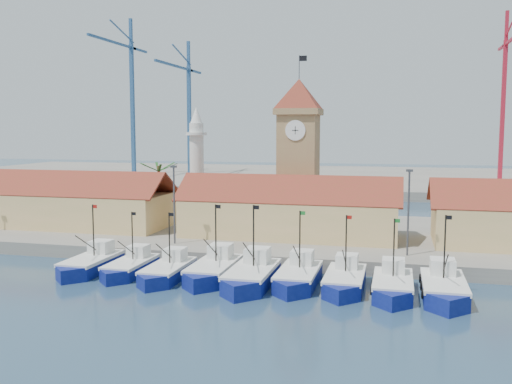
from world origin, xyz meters
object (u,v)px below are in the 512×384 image
(boat_0, at_px, (90,265))
(boat_4, at_px, (251,278))
(clock_tower, at_px, (299,150))
(minaret, at_px, (197,164))

(boat_0, xyz_separation_m, boat_4, (17.39, -1.08, 0.07))
(clock_tower, bearing_deg, boat_4, -90.59)
(boat_0, xyz_separation_m, minaret, (2.64, 25.12, 8.97))
(boat_4, xyz_separation_m, clock_tower, (0.25, 24.20, 11.14))
(clock_tower, bearing_deg, minaret, 172.39)
(boat_4, bearing_deg, minaret, 119.38)
(minaret, bearing_deg, boat_0, -95.99)
(boat_0, relative_size, boat_4, 0.92)
(boat_4, height_order, minaret, minaret)
(clock_tower, xyz_separation_m, minaret, (-15.00, 2.00, -2.23))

